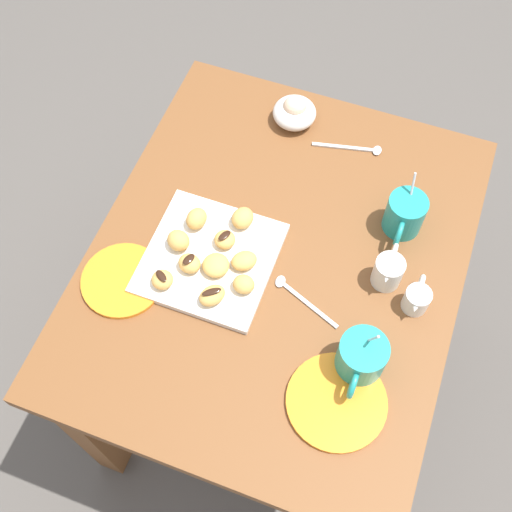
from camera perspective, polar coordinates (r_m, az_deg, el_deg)
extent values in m
plane|color=#514C47|center=(1.99, 1.27, -9.86)|extent=(8.00, 8.00, 0.00)
cube|color=brown|center=(1.36, 1.83, -0.52)|extent=(0.93, 0.76, 0.04)
cube|color=brown|center=(1.93, -3.56, 7.39)|extent=(0.07, 0.07, 0.67)
cube|color=brown|center=(1.65, -14.43, -14.62)|extent=(0.07, 0.07, 0.67)
cube|color=brown|center=(1.86, 15.06, 1.63)|extent=(0.07, 0.07, 0.67)
cube|color=silver|center=(1.34, -4.09, -0.21)|extent=(0.26, 0.26, 0.02)
cylinder|color=teal|center=(1.38, 13.04, 3.64)|extent=(0.08, 0.08, 0.09)
torus|color=teal|center=(1.35, 12.57, 2.03)|extent=(0.06, 0.01, 0.06)
cylinder|color=black|center=(1.35, 13.37, 4.53)|extent=(0.07, 0.07, 0.01)
cylinder|color=silver|center=(1.36, 13.50, 4.98)|extent=(0.05, 0.02, 0.11)
cylinder|color=teal|center=(1.22, 9.32, -8.80)|extent=(0.09, 0.09, 0.09)
torus|color=teal|center=(1.20, 8.62, -11.11)|extent=(0.06, 0.01, 0.06)
cylinder|color=black|center=(1.19, 9.60, -8.15)|extent=(0.08, 0.08, 0.01)
cylinder|color=silver|center=(1.20, 9.80, -7.43)|extent=(0.03, 0.04, 0.12)
cylinder|color=silver|center=(1.32, 11.60, -1.41)|extent=(0.06, 0.06, 0.07)
cone|color=silver|center=(1.28, 11.49, -1.94)|extent=(0.02, 0.02, 0.02)
torus|color=silver|center=(1.33, 12.05, 0.10)|extent=(0.05, 0.01, 0.05)
cylinder|color=white|center=(1.29, 11.84, -0.80)|extent=(0.05, 0.05, 0.01)
ellipsoid|color=silver|center=(1.54, 3.43, 12.54)|extent=(0.10, 0.10, 0.06)
sphere|color=beige|center=(1.52, 3.47, 13.03)|extent=(0.06, 0.06, 0.06)
ellipsoid|color=green|center=(1.50, 3.36, 13.16)|extent=(0.03, 0.03, 0.01)
cylinder|color=silver|center=(1.31, 14.02, -3.80)|extent=(0.05, 0.05, 0.05)
cone|color=silver|center=(1.28, 13.94, -4.41)|extent=(0.02, 0.02, 0.02)
torus|color=silver|center=(1.33, 14.40, -2.41)|extent=(0.04, 0.01, 0.04)
cylinder|color=black|center=(1.29, 14.23, -3.39)|extent=(0.04, 0.04, 0.01)
cylinder|color=orange|center=(1.23, 7.15, -12.68)|extent=(0.19, 0.19, 0.01)
cylinder|color=orange|center=(1.34, -11.73, -2.11)|extent=(0.17, 0.17, 0.01)
cube|color=silver|center=(1.30, 4.66, -4.27)|extent=(0.06, 0.14, 0.00)
ellipsoid|color=silver|center=(1.32, 2.17, -2.26)|extent=(0.03, 0.02, 0.01)
cube|color=silver|center=(1.52, 7.84, 9.52)|extent=(0.04, 0.15, 0.00)
ellipsoid|color=silver|center=(1.52, 10.68, 9.17)|extent=(0.03, 0.02, 0.01)
ellipsoid|color=#DBA351|center=(1.31, -3.58, -0.82)|extent=(0.06, 0.06, 0.03)
ellipsoid|color=#DBA351|center=(1.36, -5.29, 3.32)|extent=(0.06, 0.05, 0.04)
ellipsoid|color=#DBA351|center=(1.33, -2.78, 1.46)|extent=(0.06, 0.06, 0.03)
ellipsoid|color=black|center=(1.32, -2.81, 1.83)|extent=(0.03, 0.03, 0.00)
ellipsoid|color=#DBA351|center=(1.28, -3.91, -3.51)|extent=(0.07, 0.07, 0.03)
ellipsoid|color=black|center=(1.26, -3.95, -3.18)|extent=(0.04, 0.04, 0.00)
ellipsoid|color=#DBA351|center=(1.31, -5.91, -0.66)|extent=(0.05, 0.06, 0.03)
ellipsoid|color=black|center=(1.29, -5.98, -0.28)|extent=(0.03, 0.03, 0.00)
ellipsoid|color=#DBA351|center=(1.30, -8.30, -2.09)|extent=(0.06, 0.06, 0.03)
ellipsoid|color=black|center=(1.29, -8.40, -1.75)|extent=(0.03, 0.03, 0.00)
ellipsoid|color=#DBA351|center=(1.36, -1.20, 3.38)|extent=(0.06, 0.05, 0.04)
ellipsoid|color=#DBA351|center=(1.31, -1.06, -0.43)|extent=(0.07, 0.07, 0.03)
ellipsoid|color=#DBA351|center=(1.34, -6.89, 1.38)|extent=(0.06, 0.06, 0.04)
ellipsoid|color=#DBA351|center=(1.28, -1.09, -2.52)|extent=(0.04, 0.05, 0.03)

